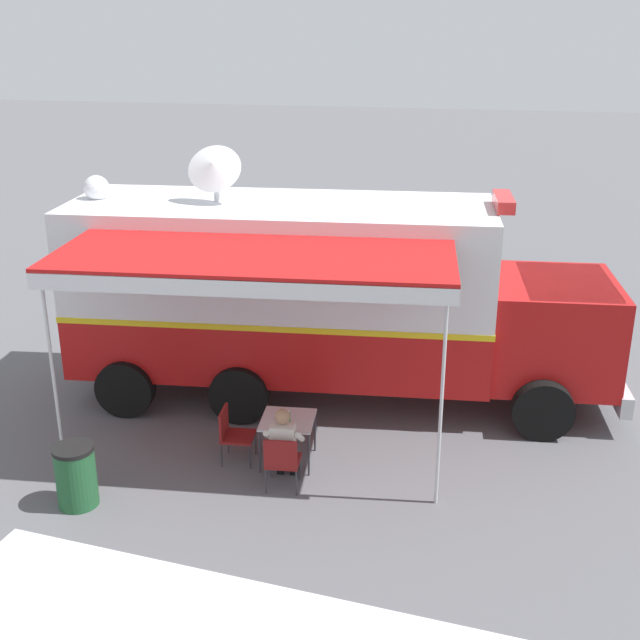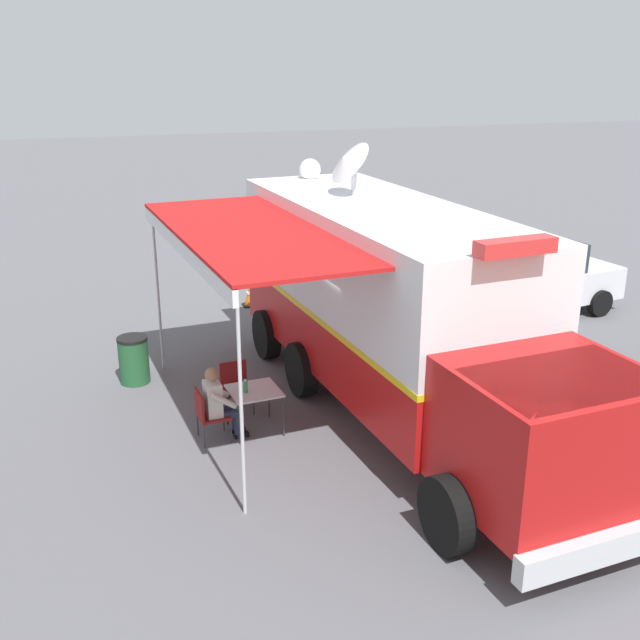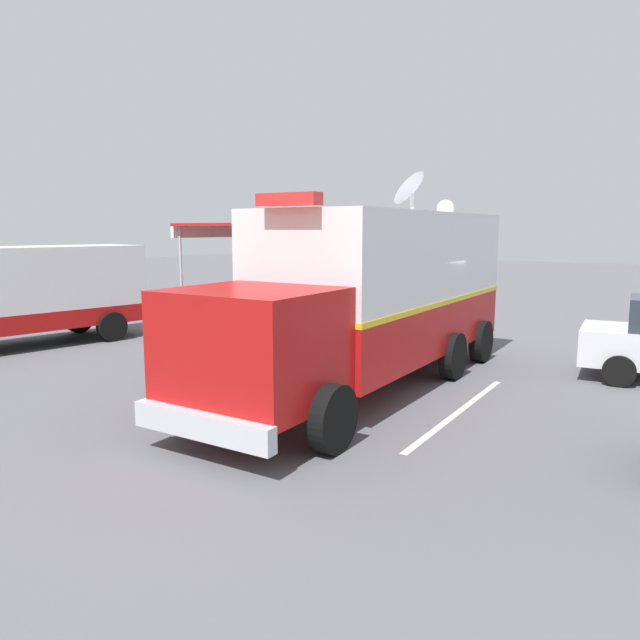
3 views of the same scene
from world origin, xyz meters
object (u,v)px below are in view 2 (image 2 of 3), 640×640
at_px(folding_table, 254,393).
at_px(trash_bin, 134,360).
at_px(water_bottle, 245,386).
at_px(car_far_corner, 532,278).
at_px(folding_chair_at_table, 207,411).
at_px(seated_responder, 218,402).
at_px(traffic_cone, 250,295).
at_px(folding_chair_beside_table, 235,383).
at_px(command_truck, 397,306).

height_order(folding_table, trash_bin, trash_bin).
bearing_deg(water_bottle, car_far_corner, -153.78).
distance_m(folding_chair_at_table, seated_responder, 0.23).
height_order(seated_responder, traffic_cone, seated_responder).
bearing_deg(trash_bin, water_bottle, 120.20).
xyz_separation_m(trash_bin, traffic_cone, (-3.14, -3.87, -0.18)).
xyz_separation_m(folding_chair_at_table, seated_responder, (-0.19, -0.01, 0.14)).
height_order(folding_chair_beside_table, car_far_corner, car_far_corner).
xyz_separation_m(folding_table, seated_responder, (0.61, 0.09, -0.02)).
bearing_deg(command_truck, water_bottle, -0.64).
relative_size(command_truck, trash_bin, 10.60).
height_order(folding_table, water_bottle, water_bottle).
bearing_deg(seated_responder, trash_bin, -67.96).
bearing_deg(water_bottle, trash_bin, -59.80).
relative_size(command_truck, folding_chair_at_table, 11.09).
height_order(traffic_cone, car_far_corner, car_far_corner).
xyz_separation_m(command_truck, trash_bin, (4.16, -2.70, -1.49)).
relative_size(folding_table, folding_chair_at_table, 0.99).
bearing_deg(trash_bin, traffic_cone, -129.06).
bearing_deg(folding_chair_at_table, command_truck, -179.53).
bearing_deg(folding_table, car_far_corner, -153.61).
xyz_separation_m(command_truck, folding_table, (2.45, -0.08, -1.27)).
distance_m(water_bottle, seated_responder, 0.49).
bearing_deg(folding_table, command_truck, 178.21).
xyz_separation_m(folding_chair_beside_table, traffic_cone, (-1.57, -5.65, -0.23)).
distance_m(command_truck, trash_bin, 5.18).
relative_size(command_truck, car_far_corner, 2.18).
relative_size(water_bottle, trash_bin, 0.25).
xyz_separation_m(folding_table, folding_chair_at_table, (0.80, 0.10, -0.16)).
distance_m(folding_chair_at_table, traffic_cone, 6.97).
xyz_separation_m(folding_chair_beside_table, seated_responder, (0.47, 0.94, 0.14)).
height_order(folding_table, folding_chair_beside_table, folding_chair_beside_table).
xyz_separation_m(trash_bin, car_far_corner, (-9.42, -1.20, 0.42)).
xyz_separation_m(seated_responder, trash_bin, (1.10, -2.72, -0.20)).
xyz_separation_m(folding_table, car_far_corner, (-7.71, -3.83, 0.21)).
relative_size(water_bottle, folding_chair_beside_table, 0.26).
distance_m(command_truck, water_bottle, 2.83).
relative_size(command_truck, folding_chair_beside_table, 11.09).
bearing_deg(folding_chair_at_table, folding_table, -172.63).
distance_m(folding_chair_beside_table, car_far_corner, 8.40).
relative_size(traffic_cone, car_far_corner, 0.13).
bearing_deg(folding_chair_at_table, folding_chair_beside_table, -124.81).
relative_size(folding_chair_at_table, car_far_corner, 0.20).
bearing_deg(folding_chair_at_table, water_bottle, -175.05).
distance_m(water_bottle, trash_bin, 3.12).
height_order(folding_table, seated_responder, seated_responder).
bearing_deg(trash_bin, car_far_corner, -172.75).
bearing_deg(traffic_cone, folding_table, 77.59).
xyz_separation_m(water_bottle, trash_bin, (1.56, -2.67, -0.38)).
xyz_separation_m(folding_chair_beside_table, trash_bin, (1.57, -1.78, -0.06)).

